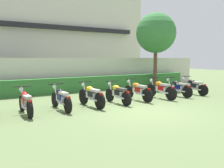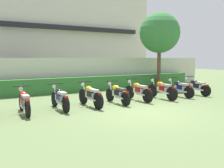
{
  "view_description": "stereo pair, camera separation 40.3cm",
  "coord_description": "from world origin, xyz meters",
  "px_view_note": "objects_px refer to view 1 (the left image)",
  "views": [
    {
      "loc": [
        -5.56,
        -6.55,
        1.93
      ],
      "look_at": [
        0.0,
        2.21,
        0.81
      ],
      "focal_mm": 38.7,
      "sensor_mm": 36.0,
      "label": 1
    },
    {
      "loc": [
        -5.21,
        -6.76,
        1.93
      ],
      "look_at": [
        0.0,
        2.21,
        0.81
      ],
      "focal_mm": 38.7,
      "sensor_mm": 36.0,
      "label": 2
    }
  ],
  "objects_px": {
    "tree_near_inspector": "(156,33)",
    "motorcycle_in_row_3": "(91,95)",
    "motorcycle_in_row_7": "(177,88)",
    "motorcycle_in_row_6": "(161,89)",
    "motorcycle_in_row_5": "(138,91)",
    "motorcycle_in_row_1": "(25,102)",
    "motorcycle_in_row_2": "(61,98)",
    "parked_car": "(16,73)",
    "motorcycle_in_row_8": "(193,86)",
    "motorcycle_in_row_4": "(118,93)"
  },
  "relations": [
    {
      "from": "motorcycle_in_row_2",
      "to": "motorcycle_in_row_4",
      "type": "height_order",
      "value": "motorcycle_in_row_2"
    },
    {
      "from": "motorcycle_in_row_6",
      "to": "motorcycle_in_row_2",
      "type": "bearing_deg",
      "value": 88.39
    },
    {
      "from": "motorcycle_in_row_2",
      "to": "motorcycle_in_row_6",
      "type": "distance_m",
      "value": 4.93
    },
    {
      "from": "motorcycle_in_row_4",
      "to": "parked_car",
      "type": "bearing_deg",
      "value": 14.73
    },
    {
      "from": "motorcycle_in_row_5",
      "to": "motorcycle_in_row_3",
      "type": "bearing_deg",
      "value": 92.29
    },
    {
      "from": "tree_near_inspector",
      "to": "motorcycle_in_row_8",
      "type": "height_order",
      "value": "tree_near_inspector"
    },
    {
      "from": "tree_near_inspector",
      "to": "motorcycle_in_row_5",
      "type": "bearing_deg",
      "value": -140.44
    },
    {
      "from": "motorcycle_in_row_7",
      "to": "motorcycle_in_row_8",
      "type": "xyz_separation_m",
      "value": [
        1.2,
        0.0,
        0.0
      ]
    },
    {
      "from": "parked_car",
      "to": "motorcycle_in_row_5",
      "type": "height_order",
      "value": "parked_car"
    },
    {
      "from": "motorcycle_in_row_2",
      "to": "motorcycle_in_row_8",
      "type": "distance_m",
      "value": 7.3
    },
    {
      "from": "tree_near_inspector",
      "to": "motorcycle_in_row_3",
      "type": "relative_size",
      "value": 2.56
    },
    {
      "from": "tree_near_inspector",
      "to": "motorcycle_in_row_1",
      "type": "height_order",
      "value": "tree_near_inspector"
    },
    {
      "from": "motorcycle_in_row_2",
      "to": "motorcycle_in_row_7",
      "type": "height_order",
      "value": "motorcycle_in_row_2"
    },
    {
      "from": "tree_near_inspector",
      "to": "motorcycle_in_row_6",
      "type": "xyz_separation_m",
      "value": [
        -3.01,
        -3.69,
        -3.09
      ]
    },
    {
      "from": "tree_near_inspector",
      "to": "motorcycle_in_row_3",
      "type": "distance_m",
      "value": 8.24
    },
    {
      "from": "motorcycle_in_row_2",
      "to": "motorcycle_in_row_3",
      "type": "bearing_deg",
      "value": -93.92
    },
    {
      "from": "motorcycle_in_row_1",
      "to": "motorcycle_in_row_6",
      "type": "xyz_separation_m",
      "value": [
        6.21,
        -0.05,
        0.02
      ]
    },
    {
      "from": "tree_near_inspector",
      "to": "motorcycle_in_row_6",
      "type": "bearing_deg",
      "value": -129.15
    },
    {
      "from": "motorcycle_in_row_4",
      "to": "motorcycle_in_row_5",
      "type": "relative_size",
      "value": 0.92
    },
    {
      "from": "motorcycle_in_row_3",
      "to": "motorcycle_in_row_7",
      "type": "bearing_deg",
      "value": -93.14
    },
    {
      "from": "motorcycle_in_row_4",
      "to": "motorcycle_in_row_8",
      "type": "height_order",
      "value": "motorcycle_in_row_8"
    },
    {
      "from": "motorcycle_in_row_1",
      "to": "motorcycle_in_row_2",
      "type": "xyz_separation_m",
      "value": [
        1.28,
        0.06,
        0.0
      ]
    },
    {
      "from": "parked_car",
      "to": "motorcycle_in_row_4",
      "type": "distance_m",
      "value": 8.8
    },
    {
      "from": "motorcycle_in_row_3",
      "to": "motorcycle_in_row_8",
      "type": "distance_m",
      "value": 6.07
    },
    {
      "from": "motorcycle_in_row_2",
      "to": "motorcycle_in_row_3",
      "type": "xyz_separation_m",
      "value": [
        1.22,
        -0.08,
        0.02
      ]
    },
    {
      "from": "parked_car",
      "to": "motorcycle_in_row_3",
      "type": "bearing_deg",
      "value": -81.72
    },
    {
      "from": "motorcycle_in_row_3",
      "to": "motorcycle_in_row_2",
      "type": "bearing_deg",
      "value": 83.09
    },
    {
      "from": "motorcycle_in_row_1",
      "to": "motorcycle_in_row_2",
      "type": "bearing_deg",
      "value": -86.39
    },
    {
      "from": "motorcycle_in_row_7",
      "to": "tree_near_inspector",
      "type": "bearing_deg",
      "value": -27.65
    },
    {
      "from": "motorcycle_in_row_5",
      "to": "motorcycle_in_row_6",
      "type": "distance_m",
      "value": 1.27
    },
    {
      "from": "tree_near_inspector",
      "to": "motorcycle_in_row_8",
      "type": "bearing_deg",
      "value": -99.86
    },
    {
      "from": "motorcycle_in_row_1",
      "to": "motorcycle_in_row_6",
      "type": "distance_m",
      "value": 6.21
    },
    {
      "from": "motorcycle_in_row_7",
      "to": "motorcycle_in_row_6",
      "type": "bearing_deg",
      "value": 90.99
    },
    {
      "from": "motorcycle_in_row_7",
      "to": "motorcycle_in_row_4",
      "type": "bearing_deg",
      "value": 89.23
    },
    {
      "from": "motorcycle_in_row_1",
      "to": "motorcycle_in_row_3",
      "type": "height_order",
      "value": "motorcycle_in_row_3"
    },
    {
      "from": "motorcycle_in_row_1",
      "to": "motorcycle_in_row_2",
      "type": "distance_m",
      "value": 1.28
    },
    {
      "from": "parked_car",
      "to": "tree_near_inspector",
      "type": "relative_size",
      "value": 0.93
    },
    {
      "from": "tree_near_inspector",
      "to": "motorcycle_in_row_7",
      "type": "relative_size",
      "value": 2.66
    },
    {
      "from": "motorcycle_in_row_5",
      "to": "motorcycle_in_row_8",
      "type": "bearing_deg",
      "value": -92.93
    },
    {
      "from": "tree_near_inspector",
      "to": "motorcycle_in_row_3",
      "type": "bearing_deg",
      "value": -151.38
    },
    {
      "from": "tree_near_inspector",
      "to": "motorcycle_in_row_4",
      "type": "relative_size",
      "value": 2.7
    },
    {
      "from": "motorcycle_in_row_4",
      "to": "motorcycle_in_row_6",
      "type": "height_order",
      "value": "motorcycle_in_row_6"
    },
    {
      "from": "motorcycle_in_row_4",
      "to": "motorcycle_in_row_7",
      "type": "bearing_deg",
      "value": -91.06
    },
    {
      "from": "motorcycle_in_row_1",
      "to": "motorcycle_in_row_8",
      "type": "xyz_separation_m",
      "value": [
        8.58,
        -0.0,
        0.0
      ]
    },
    {
      "from": "motorcycle_in_row_6",
      "to": "parked_car",
      "type": "bearing_deg",
      "value": 29.57
    },
    {
      "from": "motorcycle_in_row_5",
      "to": "motorcycle_in_row_7",
      "type": "distance_m",
      "value": 2.44
    },
    {
      "from": "motorcycle_in_row_4",
      "to": "motorcycle_in_row_7",
      "type": "height_order",
      "value": "motorcycle_in_row_7"
    },
    {
      "from": "parked_car",
      "to": "motorcycle_in_row_2",
      "type": "relative_size",
      "value": 2.38
    },
    {
      "from": "tree_near_inspector",
      "to": "motorcycle_in_row_1",
      "type": "xyz_separation_m",
      "value": [
        -9.22,
        -3.65,
        -3.1
      ]
    },
    {
      "from": "motorcycle_in_row_4",
      "to": "motorcycle_in_row_8",
      "type": "bearing_deg",
      "value": -91.1
    }
  ]
}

